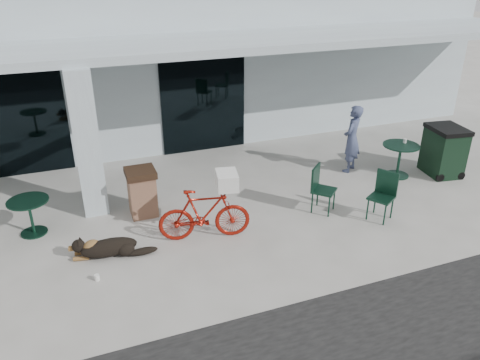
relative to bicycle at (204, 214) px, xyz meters
name	(u,v)px	position (x,y,z in m)	size (l,w,h in m)	color
ground	(191,253)	(-0.40, -0.40, -0.54)	(80.00, 80.00, 0.00)	#B5B1AA
building	(117,54)	(-0.40, 8.10, 1.71)	(22.00, 7.00, 4.50)	silver
storefront_glass_left	(7,125)	(-3.60, 4.58, 0.81)	(2.80, 0.06, 2.70)	black
storefront_glass_right	(204,104)	(1.40, 4.58, 0.81)	(2.40, 0.06, 2.70)	black
column	(87,144)	(-1.90, 1.90, 1.02)	(0.50, 0.50, 3.12)	silver
overhang	(142,47)	(-0.40, 3.20, 2.67)	(22.00, 2.80, 0.18)	silver
bicycle	(204,214)	(0.00, 0.00, 0.00)	(0.50, 1.79, 1.07)	maroon
laundry_basket	(227,180)	(0.44, -0.09, 0.69)	(0.53, 0.39, 0.31)	white
dog	(109,247)	(-1.84, 0.04, -0.34)	(1.18, 0.39, 0.39)	black
cup_near_dog	(97,278)	(-2.14, -0.64, -0.48)	(0.09, 0.09, 0.11)	white
cafe_table_near	(31,217)	(-3.17, 1.40, -0.16)	(0.79, 0.79, 0.75)	#123325
cafe_table_far	(399,160)	(5.43, 1.07, -0.12)	(0.90, 0.90, 0.84)	#123325
cafe_chair_far_a	(324,190)	(2.73, 0.13, -0.02)	(0.46, 0.51, 1.03)	#123325
cafe_chair_far_b	(381,197)	(3.67, -0.59, -0.02)	(0.47, 0.51, 1.03)	#123325
person	(352,139)	(4.47, 1.80, 0.33)	(0.64, 0.42, 1.74)	#3F486A
cup_on_table	(405,141)	(5.59, 1.15, 0.36)	(0.08, 0.08, 0.11)	white
trash_receptacle	(142,192)	(-0.95, 1.40, -0.01)	(0.61, 0.61, 1.05)	brown
wheeled_bin	(444,151)	(6.56, 0.80, 0.09)	(0.77, 0.98, 1.25)	black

